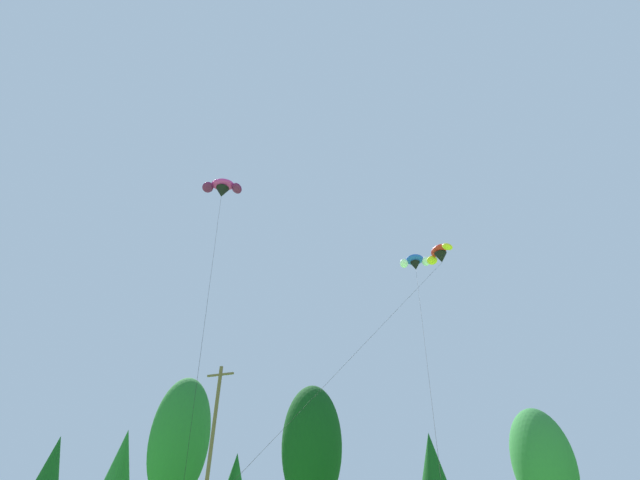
{
  "coord_description": "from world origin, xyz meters",
  "views": [
    {
      "loc": [
        6.56,
        5.43,
        2.23
      ],
      "look_at": [
        -0.33,
        24.4,
        15.57
      ],
      "focal_mm": 23.86,
      "sensor_mm": 36.0,
      "label": 1
    }
  ],
  "objects": [
    {
      "name": "parafoil_kite_far_magenta",
      "position": [
        -10.16,
        27.87,
        25.06
      ],
      "size": [
        7.77,
        8.58,
        24.18
      ],
      "color": "#D12893"
    },
    {
      "name": "treeline_tree_c",
      "position": [
        -22.6,
        44.39,
        9.13
      ],
      "size": [
        5.87,
        5.87,
        15.07
      ],
      "color": "#472D19",
      "rests_on": "ground_plane"
    },
    {
      "name": "utility_pole",
      "position": [
        -11.26,
        32.79,
        6.2
      ],
      "size": [
        2.2,
        0.26,
        11.86
      ],
      "color": "brown",
      "rests_on": "ground_plane"
    },
    {
      "name": "treeline_tree_a",
      "position": [
        -42.3,
        47.51,
        6.78
      ],
      "size": [
        3.98,
        3.98,
        10.83
      ],
      "color": "#472D19",
      "rests_on": "ground_plane"
    },
    {
      "name": "treeline_tree_b",
      "position": [
        -29.74,
        44.84,
        6.52
      ],
      "size": [
        3.89,
        3.89,
        10.4
      ],
      "color": "#472D19",
      "rests_on": "ground_plane"
    },
    {
      "name": "treeline_tree_e",
      "position": [
        -7.9,
        43.15,
        7.66
      ],
      "size": [
        5.22,
        5.22,
        12.66
      ],
      "color": "#472D19",
      "rests_on": "ground_plane"
    },
    {
      "name": "treeline_tree_f",
      "position": [
        1.8,
        45.74,
        5.33
      ],
      "size": [
        3.47,
        3.47,
        8.52
      ],
      "color": "#472D19",
      "rests_on": "ground_plane"
    },
    {
      "name": "parafoil_kite_high_red_yellow",
      "position": [
        5.67,
        36.44,
        20.33
      ],
      "size": [
        11.12,
        17.52,
        19.44
      ],
      "color": "red"
    },
    {
      "name": "treeline_tree_g",
      "position": [
        10.02,
        44.02,
        5.79
      ],
      "size": [
        4.38,
        4.38,
        9.56
      ],
      "color": "#472D19",
      "rests_on": "ground_plane"
    },
    {
      "name": "parafoil_kite_mid_blue_white",
      "position": [
        3.09,
        41.92,
        23.07
      ],
      "size": [
        3.14,
        19.32,
        22.72
      ],
      "color": "blue"
    }
  ]
}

